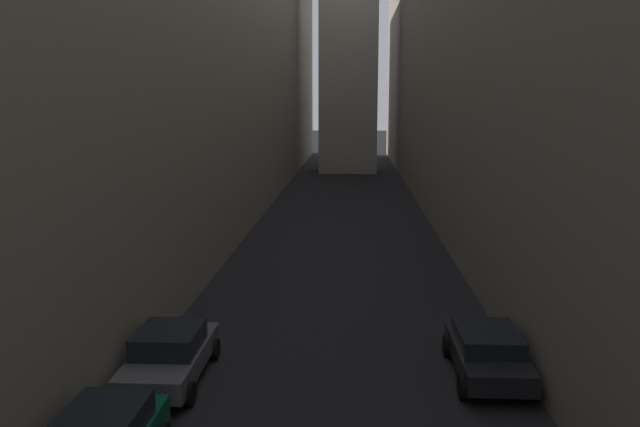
# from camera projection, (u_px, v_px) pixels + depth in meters

# --- Properties ---
(ground_plane) EXTENTS (264.00, 264.00, 0.00)m
(ground_plane) POSITION_uv_depth(u_px,v_px,m) (343.00, 221.00, 41.61)
(ground_plane) COLOR black
(building_block_left) EXTENTS (11.14, 108.00, 22.90)m
(building_block_left) POSITION_uv_depth(u_px,v_px,m) (175.00, 42.00, 42.19)
(building_block_left) COLOR gray
(building_block_left) RESTS_ON ground
(building_block_right) EXTENTS (15.56, 108.00, 21.68)m
(building_block_right) POSITION_uv_depth(u_px,v_px,m) (554.00, 50.00, 41.05)
(building_block_right) COLOR gray
(building_block_right) RESTS_ON ground
(parked_car_left_far) EXTENTS (2.04, 4.44, 1.49)m
(parked_car_left_far) POSITION_uv_depth(u_px,v_px,m) (170.00, 354.00, 17.80)
(parked_car_left_far) COLOR #4C4C51
(parked_car_left_far) RESTS_ON ground
(parked_car_right_far) EXTENTS (2.02, 4.18, 1.35)m
(parked_car_right_far) POSITION_uv_depth(u_px,v_px,m) (488.00, 352.00, 18.05)
(parked_car_right_far) COLOR black
(parked_car_right_far) RESTS_ON ground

